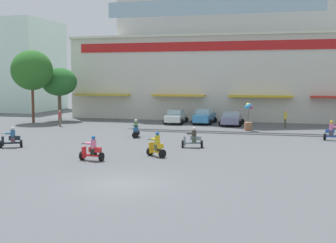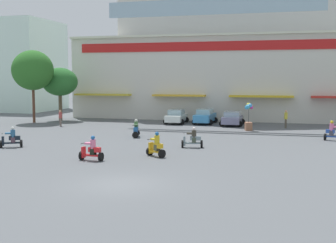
{
  "view_description": "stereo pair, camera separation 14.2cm",
  "coord_description": "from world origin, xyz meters",
  "px_view_note": "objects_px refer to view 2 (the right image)",
  "views": [
    {
      "loc": [
        7.07,
        -18.74,
        4.91
      ],
      "look_at": [
        -1.32,
        13.37,
        1.57
      ],
      "focal_mm": 47.17,
      "sensor_mm": 36.0,
      "label": 1
    },
    {
      "loc": [
        7.21,
        -18.7,
        4.91
      ],
      "look_at": [
        -1.32,
        13.37,
        1.57
      ],
      "focal_mm": 47.17,
      "sensor_mm": 36.0,
      "label": 2
    }
  ],
  "objects_px": {
    "plaza_tree_0": "(60,82)",
    "balloon_vendor_cart": "(249,118)",
    "pedestrian_1": "(60,117)",
    "parked_car_2": "(232,118)",
    "scooter_rider_6": "(92,150)",
    "scooter_rider_1": "(192,139)",
    "pedestrian_0": "(286,118)",
    "scooter_rider_2": "(333,132)",
    "scooter_rider_3": "(12,139)",
    "scooter_rider_5": "(136,130)",
    "plaza_tree_2": "(33,70)",
    "parked_car_1": "(205,116)",
    "scooter_rider_4": "(156,146)",
    "parked_car_0": "(176,116)"
  },
  "relations": [
    {
      "from": "scooter_rider_6",
      "to": "balloon_vendor_cart",
      "type": "xyz_separation_m",
      "value": [
        7.74,
        17.48,
        0.54
      ]
    },
    {
      "from": "pedestrian_0",
      "to": "scooter_rider_1",
      "type": "bearing_deg",
      "value": -114.68
    },
    {
      "from": "parked_car_2",
      "to": "scooter_rider_6",
      "type": "xyz_separation_m",
      "value": [
        -5.81,
        -21.27,
        -0.11
      ]
    },
    {
      "from": "plaza_tree_0",
      "to": "scooter_rider_1",
      "type": "relative_size",
      "value": 3.83
    },
    {
      "from": "parked_car_0",
      "to": "parked_car_2",
      "type": "distance_m",
      "value": 6.02
    },
    {
      "from": "parked_car_1",
      "to": "balloon_vendor_cart",
      "type": "bearing_deg",
      "value": -43.73
    },
    {
      "from": "scooter_rider_4",
      "to": "parked_car_0",
      "type": "bearing_deg",
      "value": 100.19
    },
    {
      "from": "plaza_tree_2",
      "to": "pedestrian_1",
      "type": "relative_size",
      "value": 4.73
    },
    {
      "from": "scooter_rider_4",
      "to": "balloon_vendor_cart",
      "type": "bearing_deg",
      "value": 73.8
    },
    {
      "from": "plaza_tree_2",
      "to": "pedestrian_0",
      "type": "distance_m",
      "value": 26.9
    },
    {
      "from": "plaza_tree_2",
      "to": "balloon_vendor_cart",
      "type": "distance_m",
      "value": 23.58
    },
    {
      "from": "scooter_rider_5",
      "to": "scooter_rider_6",
      "type": "relative_size",
      "value": 1.05
    },
    {
      "from": "scooter_rider_2",
      "to": "balloon_vendor_cart",
      "type": "distance_m",
      "value": 8.54
    },
    {
      "from": "parked_car_0",
      "to": "balloon_vendor_cart",
      "type": "height_order",
      "value": "balloon_vendor_cart"
    },
    {
      "from": "parked_car_2",
      "to": "pedestrian_0",
      "type": "relative_size",
      "value": 2.32
    },
    {
      "from": "parked_car_2",
      "to": "scooter_rider_4",
      "type": "xyz_separation_m",
      "value": [
        -2.5,
        -19.06,
        -0.08
      ]
    },
    {
      "from": "parked_car_0",
      "to": "parked_car_1",
      "type": "distance_m",
      "value": 3.04
    },
    {
      "from": "scooter_rider_3",
      "to": "balloon_vendor_cart",
      "type": "bearing_deg",
      "value": 43.26
    },
    {
      "from": "plaza_tree_2",
      "to": "balloon_vendor_cart",
      "type": "bearing_deg",
      "value": -2.97
    },
    {
      "from": "scooter_rider_1",
      "to": "balloon_vendor_cart",
      "type": "relative_size",
      "value": 0.61
    },
    {
      "from": "scooter_rider_5",
      "to": "pedestrian_1",
      "type": "bearing_deg",
      "value": 150.54
    },
    {
      "from": "plaza_tree_0",
      "to": "pedestrian_0",
      "type": "height_order",
      "value": "plaza_tree_0"
    },
    {
      "from": "plaza_tree_0",
      "to": "balloon_vendor_cart",
      "type": "distance_m",
      "value": 22.04
    },
    {
      "from": "parked_car_1",
      "to": "scooter_rider_4",
      "type": "bearing_deg",
      "value": -88.56
    },
    {
      "from": "plaza_tree_2",
      "to": "scooter_rider_1",
      "type": "distance_m",
      "value": 24.18
    },
    {
      "from": "plaza_tree_2",
      "to": "scooter_rider_3",
      "type": "relative_size",
      "value": 5.01
    },
    {
      "from": "scooter_rider_2",
      "to": "scooter_rider_3",
      "type": "height_order",
      "value": "scooter_rider_2"
    },
    {
      "from": "parked_car_0",
      "to": "plaza_tree_0",
      "type": "bearing_deg",
      "value": -178.89
    },
    {
      "from": "scooter_rider_4",
      "to": "parked_car_2",
      "type": "bearing_deg",
      "value": 82.52
    },
    {
      "from": "parked_car_2",
      "to": "scooter_rider_3",
      "type": "xyz_separation_m",
      "value": [
        -13.34,
        -18.16,
        -0.12
      ]
    },
    {
      "from": "parked_car_2",
      "to": "scooter_rider_5",
      "type": "relative_size",
      "value": 2.59
    },
    {
      "from": "pedestrian_1",
      "to": "balloon_vendor_cart",
      "type": "xyz_separation_m",
      "value": [
        18.52,
        1.41,
        0.21
      ]
    },
    {
      "from": "plaza_tree_0",
      "to": "pedestrian_1",
      "type": "distance_m",
      "value": 7.02
    },
    {
      "from": "parked_car_0",
      "to": "pedestrian_0",
      "type": "distance_m",
      "value": 11.41
    },
    {
      "from": "parked_car_2",
      "to": "scooter_rider_6",
      "type": "bearing_deg",
      "value": -105.29
    },
    {
      "from": "plaza_tree_2",
      "to": "scooter_rider_2",
      "type": "xyz_separation_m",
      "value": [
        29.99,
        -6.25,
        -5.0
      ]
    },
    {
      "from": "scooter_rider_2",
      "to": "parked_car_2",
      "type": "bearing_deg",
      "value": 134.86
    },
    {
      "from": "scooter_rider_4",
      "to": "plaza_tree_0",
      "type": "bearing_deg",
      "value": 131.46
    },
    {
      "from": "plaza_tree_0",
      "to": "pedestrian_0",
      "type": "bearing_deg",
      "value": -3.3
    },
    {
      "from": "plaza_tree_0",
      "to": "scooter_rider_5",
      "type": "xyz_separation_m",
      "value": [
        12.86,
        -11.0,
        -3.75
      ]
    },
    {
      "from": "scooter_rider_1",
      "to": "balloon_vendor_cart",
      "type": "distance_m",
      "value": 11.59
    },
    {
      "from": "parked_car_2",
      "to": "pedestrian_0",
      "type": "xyz_separation_m",
      "value": [
        5.27,
        -1.24,
        0.29
      ]
    },
    {
      "from": "parked_car_2",
      "to": "balloon_vendor_cart",
      "type": "distance_m",
      "value": 4.28
    },
    {
      "from": "scooter_rider_1",
      "to": "scooter_rider_6",
      "type": "xyz_separation_m",
      "value": [
        -4.77,
        -6.29,
        0.02
      ]
    },
    {
      "from": "scooter_rider_4",
      "to": "scooter_rider_5",
      "type": "xyz_separation_m",
      "value": [
        -4.14,
        8.24,
        -0.03
      ]
    },
    {
      "from": "parked_car_0",
      "to": "pedestrian_0",
      "type": "height_order",
      "value": "pedestrian_0"
    },
    {
      "from": "parked_car_1",
      "to": "plaza_tree_2",
      "type": "bearing_deg",
      "value": -169.03
    },
    {
      "from": "balloon_vendor_cart",
      "to": "pedestrian_1",
      "type": "bearing_deg",
      "value": -175.66
    },
    {
      "from": "plaza_tree_2",
      "to": "balloon_vendor_cart",
      "type": "height_order",
      "value": "plaza_tree_2"
    },
    {
      "from": "scooter_rider_5",
      "to": "scooter_rider_6",
      "type": "distance_m",
      "value": 10.48
    }
  ]
}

